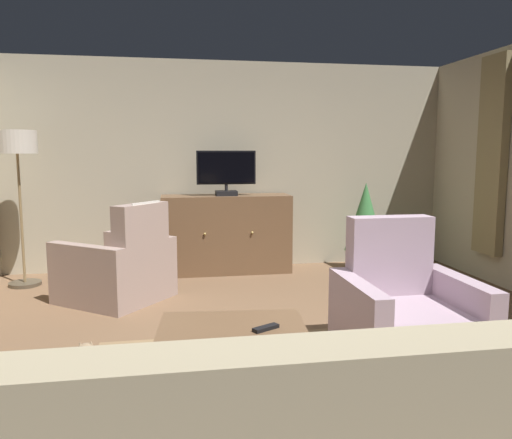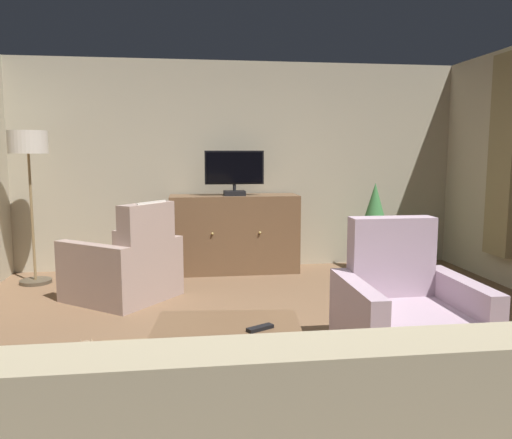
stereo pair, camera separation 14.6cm
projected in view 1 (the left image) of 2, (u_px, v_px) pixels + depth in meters
ground_plane at (287, 365)px, 3.67m from camera, size 6.32×6.95×0.04m
wall_back at (231, 166)px, 6.64m from camera, size 6.32×0.10×2.66m
curtain_panel_far at (492, 156)px, 5.74m from camera, size 0.10×0.44×2.23m
rug_central at (256, 384)px, 3.31m from camera, size 2.19×1.83×0.01m
tv_cabinet at (226, 236)px, 6.39m from camera, size 1.60×0.53×0.97m
television at (226, 172)px, 6.24m from camera, size 0.73×0.20×0.55m
coffee_table at (232, 334)px, 3.08m from camera, size 0.93×0.62×0.47m
tv_remote at (266, 328)px, 2.97m from camera, size 0.17×0.13×0.02m
armchair_near_window at (405, 317)px, 3.67m from camera, size 0.91×0.90×1.02m
armchair_angled_to_table at (119, 269)px, 5.18m from camera, size 1.27×1.27×1.03m
potted_plant_leafy_by_curtain at (365, 222)px, 6.50m from camera, size 0.51×0.51×1.12m
cat at (86, 368)px, 3.34m from camera, size 0.24×0.74×0.20m
floor_lamp at (18, 158)px, 5.60m from camera, size 0.43×0.43×1.74m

